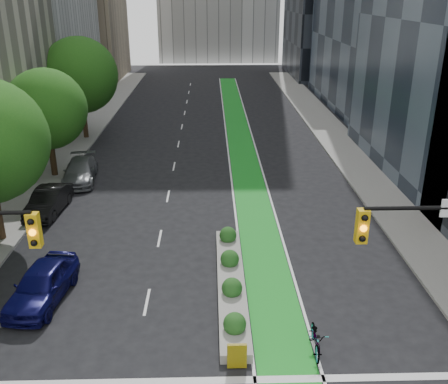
{
  "coord_description": "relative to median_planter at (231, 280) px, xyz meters",
  "views": [
    {
      "loc": [
        0.35,
        -12.37,
        12.58
      ],
      "look_at": [
        1.0,
        11.25,
        3.0
      ],
      "focal_mm": 40.0,
      "sensor_mm": 36.0,
      "label": 1
    }
  ],
  "objects": [
    {
      "name": "parked_car_left_near",
      "position": [
        -8.2,
        -0.75,
        0.44
      ],
      "size": [
        2.49,
        4.95,
        1.62
      ],
      "primitive_type": "imported",
      "rotation": [
        0.0,
        0.0,
        -0.13
      ],
      "color": "#0B0B43",
      "rests_on": "ground"
    },
    {
      "name": "tree_midfar",
      "position": [
        -12.2,
        14.96,
        4.57
      ],
      "size": [
        5.6,
        5.6,
        7.76
      ],
      "color": "black",
      "rests_on": "ground"
    },
    {
      "name": "bicycle",
      "position": [
        3.0,
        -4.33,
        0.16
      ],
      "size": [
        0.84,
        2.06,
        1.06
      ],
      "primitive_type": "imported",
      "rotation": [
        0.0,
        0.0,
        -0.07
      ],
      "color": "gray",
      "rests_on": "ground"
    },
    {
      "name": "tree_far",
      "position": [
        -12.2,
        24.96,
        5.32
      ],
      "size": [
        6.6,
        6.6,
        9.0
      ],
      "color": "black",
      "rests_on": "ground"
    },
    {
      "name": "median_planter",
      "position": [
        0.0,
        0.0,
        0.0
      ],
      "size": [
        1.2,
        10.26,
        1.1
      ],
      "color": "gray",
      "rests_on": "ground"
    },
    {
      "name": "parked_car_left_mid",
      "position": [
        -10.7,
        8.56,
        0.38
      ],
      "size": [
        1.9,
        4.67,
        1.51
      ],
      "primitive_type": "imported",
      "rotation": [
        0.0,
        0.0,
        -0.07
      ],
      "color": "black",
      "rests_on": "ground"
    },
    {
      "name": "sidewalk_left",
      "position": [
        -13.0,
        17.96,
        -0.3
      ],
      "size": [
        3.6,
        90.0,
        0.15
      ],
      "primitive_type": "cube",
      "color": "gray",
      "rests_on": "ground"
    },
    {
      "name": "parked_car_left_far",
      "position": [
        -10.1,
        13.97,
        0.38
      ],
      "size": [
        2.7,
        5.36,
        1.49
      ],
      "primitive_type": "imported",
      "rotation": [
        0.0,
        0.0,
        0.12
      ],
      "color": "slate",
      "rests_on": "ground"
    },
    {
      "name": "bike_lane_paint",
      "position": [
        1.8,
        22.96,
        -0.37
      ],
      "size": [
        2.2,
        70.0,
        0.01
      ],
      "primitive_type": "cube",
      "color": "#1A9224",
      "rests_on": "ground"
    },
    {
      "name": "sidewalk_right",
      "position": [
        10.6,
        17.96,
        -0.3
      ],
      "size": [
        3.6,
        90.0,
        0.15
      ],
      "primitive_type": "cube",
      "color": "gray",
      "rests_on": "ground"
    }
  ]
}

